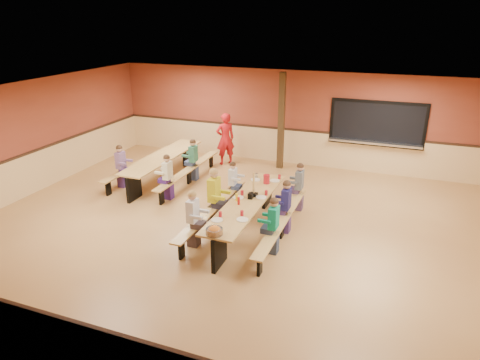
% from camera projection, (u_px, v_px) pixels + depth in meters
% --- Properties ---
extents(ground, '(12.00, 12.00, 0.00)m').
position_uv_depth(ground, '(236.00, 228.00, 9.84)').
color(ground, '#9C6D3B').
rests_on(ground, ground).
extents(room_envelope, '(12.04, 10.04, 3.02)m').
position_uv_depth(room_envelope, '(236.00, 201.00, 9.59)').
color(room_envelope, brown).
rests_on(room_envelope, ground).
extents(kitchen_pass_through, '(2.78, 0.28, 1.38)m').
position_uv_depth(kitchen_pass_through, '(377.00, 126.00, 12.77)').
color(kitchen_pass_through, black).
rests_on(kitchen_pass_through, ground).
extents(structural_post, '(0.18, 0.18, 3.00)m').
position_uv_depth(structural_post, '(281.00, 122.00, 13.20)').
color(structural_post, '#322210').
rests_on(structural_post, ground).
extents(cafeteria_table_main, '(1.91, 3.70, 0.74)m').
position_uv_depth(cafeteria_table_main, '(247.00, 210.00, 9.52)').
color(cafeteria_table_main, tan).
rests_on(cafeteria_table_main, ground).
extents(cafeteria_table_second, '(1.91, 3.70, 0.74)m').
position_uv_depth(cafeteria_table_second, '(163.00, 163.00, 12.54)').
color(cafeteria_table_second, tan).
rests_on(cafeteria_table_second, ground).
extents(seated_child_white_left, '(0.38, 0.31, 1.24)m').
position_uv_depth(seated_child_white_left, '(193.00, 219.00, 8.89)').
color(seated_child_white_left, silver).
rests_on(seated_child_white_left, ground).
extents(seated_adult_yellow, '(0.44, 0.36, 1.35)m').
position_uv_depth(seated_adult_yellow, '(214.00, 197.00, 9.82)').
color(seated_adult_yellow, gold).
rests_on(seated_adult_yellow, ground).
extents(seated_child_grey_left, '(0.34, 0.28, 1.14)m').
position_uv_depth(seated_child_grey_left, '(233.00, 184.00, 10.87)').
color(seated_child_grey_left, silver).
rests_on(seated_child_grey_left, ground).
extents(seated_child_teal_right, '(0.37, 0.30, 1.21)m').
position_uv_depth(seated_child_teal_right, '(273.00, 226.00, 8.62)').
color(seated_child_teal_right, '#0C8261').
rests_on(seated_child_teal_right, ground).
extents(seated_child_navy_right, '(0.37, 0.31, 1.22)m').
position_uv_depth(seated_child_navy_right, '(286.00, 207.00, 9.47)').
color(seated_child_navy_right, '#1A174C').
rests_on(seated_child_navy_right, ground).
extents(seated_child_char_right, '(0.37, 0.30, 1.21)m').
position_uv_depth(seated_child_char_right, '(299.00, 187.00, 10.57)').
color(seated_child_char_right, '#51575C').
rests_on(seated_child_char_right, ground).
extents(seated_child_purple_sec, '(0.37, 0.30, 1.21)m').
position_uv_depth(seated_child_purple_sec, '(121.00, 167.00, 11.99)').
color(seated_child_purple_sec, slate).
rests_on(seated_child_purple_sec, ground).
extents(seated_child_green_sec, '(0.38, 0.31, 1.22)m').
position_uv_depth(seated_child_green_sec, '(193.00, 160.00, 12.52)').
color(seated_child_green_sec, '#347B5F').
rests_on(seated_child_green_sec, ground).
extents(seated_child_tan_sec, '(0.37, 0.30, 1.21)m').
position_uv_depth(seated_child_tan_sec, '(168.00, 177.00, 11.21)').
color(seated_child_tan_sec, beige).
rests_on(seated_child_tan_sec, ground).
extents(standing_woman, '(0.73, 0.71, 1.69)m').
position_uv_depth(standing_woman, '(225.00, 139.00, 13.79)').
color(standing_woman, red).
rests_on(standing_woman, ground).
extents(punch_pitcher, '(0.16, 0.16, 0.22)m').
position_uv_depth(punch_pitcher, '(266.00, 179.00, 10.40)').
color(punch_pitcher, '#B11721').
rests_on(punch_pitcher, cafeteria_table_main).
extents(chip_bowl, '(0.32, 0.32, 0.15)m').
position_uv_depth(chip_bowl, '(214.00, 231.00, 7.99)').
color(chip_bowl, orange).
rests_on(chip_bowl, cafeteria_table_main).
extents(napkin_dispenser, '(0.10, 0.14, 0.13)m').
position_uv_depth(napkin_dispenser, '(251.00, 196.00, 9.56)').
color(napkin_dispenser, black).
rests_on(napkin_dispenser, cafeteria_table_main).
extents(condiment_mustard, '(0.06, 0.06, 0.17)m').
position_uv_depth(condiment_mustard, '(237.00, 197.00, 9.43)').
color(condiment_mustard, yellow).
rests_on(condiment_mustard, cafeteria_table_main).
extents(condiment_ketchup, '(0.06, 0.06, 0.17)m').
position_uv_depth(condiment_ketchup, '(239.00, 201.00, 9.25)').
color(condiment_ketchup, '#B2140F').
rests_on(condiment_ketchup, cafeteria_table_main).
extents(table_paddle, '(0.16, 0.16, 0.56)m').
position_uv_depth(table_paddle, '(254.00, 190.00, 9.68)').
color(table_paddle, black).
rests_on(table_paddle, cafeteria_table_main).
extents(place_settings, '(0.65, 3.30, 0.11)m').
position_uv_depth(place_settings, '(247.00, 199.00, 9.43)').
color(place_settings, beige).
rests_on(place_settings, cafeteria_table_main).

